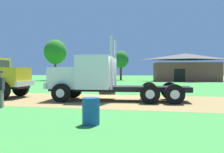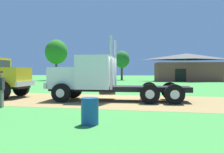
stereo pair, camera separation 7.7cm
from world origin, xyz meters
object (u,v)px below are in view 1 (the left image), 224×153
at_px(visitor_walking_mid, 1,88).
at_px(shed_building, 186,68).
at_px(truck_foreground_white, 97,79).
at_px(steel_barrel, 91,111).

bearing_deg(visitor_walking_mid, shed_building, 72.12).
xyz_separation_m(visitor_walking_mid, shed_building, (11.30, 35.04, 1.47)).
bearing_deg(truck_foreground_white, steel_barrel, -75.87).
height_order(steel_barrel, shed_building, shed_building).
bearing_deg(shed_building, steel_barrel, -99.24).
bearing_deg(steel_barrel, shed_building, 80.76).
xyz_separation_m(truck_foreground_white, shed_building, (7.70, 31.33, 1.14)).
relative_size(truck_foreground_white, shed_building, 0.67).
height_order(truck_foreground_white, visitor_walking_mid, truck_foreground_white).
xyz_separation_m(truck_foreground_white, steel_barrel, (1.58, -6.27, -0.84)).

